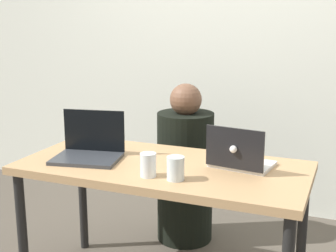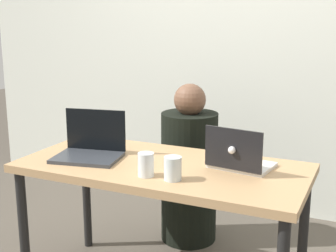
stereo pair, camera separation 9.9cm
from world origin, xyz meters
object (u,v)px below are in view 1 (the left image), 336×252
at_px(laptop_front_left, 89,148).
at_px(water_glass_center, 148,166).
at_px(laptop_back_right, 240,159).
at_px(person_at_center, 185,172).
at_px(water_glass_right, 176,170).

bearing_deg(laptop_front_left, water_glass_center, -31.09).
distance_m(laptop_front_left, laptop_back_right, 0.77).
distance_m(person_at_center, water_glass_center, 0.90).
height_order(laptop_back_right, water_glass_center, laptop_back_right).
xyz_separation_m(laptop_front_left, laptop_back_right, (0.76, 0.13, -0.00)).
height_order(laptop_front_left, water_glass_center, laptop_front_left).
relative_size(person_at_center, laptop_front_left, 2.77).
bearing_deg(laptop_back_right, laptop_front_left, 17.79).
distance_m(laptop_front_left, water_glass_center, 0.43).
distance_m(person_at_center, laptop_front_left, 0.81).
height_order(person_at_center, water_glass_center, person_at_center).
xyz_separation_m(laptop_front_left, water_glass_center, (0.40, -0.15, -0.00)).
distance_m(person_at_center, water_glass_right, 0.93).
relative_size(laptop_front_left, water_glass_center, 3.38).
bearing_deg(water_glass_right, water_glass_center, -178.24).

